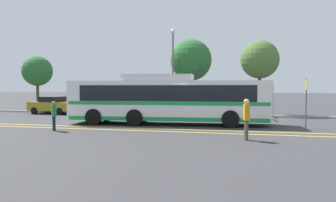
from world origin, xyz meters
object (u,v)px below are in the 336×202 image
at_px(street_lamp, 173,59).
at_px(tree_2, 260,60).
at_px(pedestrian_1, 246,117).
at_px(tree_0, 37,71).
at_px(transit_bus, 168,99).
at_px(parked_car_1, 118,107).
at_px(tree_1, 191,60).
at_px(pedestrian_0, 54,114).
at_px(bus_stop_sign, 306,98).
at_px(parked_car_0, 54,105).

height_order(street_lamp, tree_2, street_lamp).
xyz_separation_m(pedestrian_1, tree_2, (1.07, 13.92, 3.55)).
relative_size(pedestrian_1, street_lamp, 0.25).
bearing_deg(tree_0, transit_bus, -31.10).
height_order(parked_car_1, tree_1, tree_1).
xyz_separation_m(pedestrian_1, street_lamp, (-6.18, 13.01, 3.70)).
relative_size(transit_bus, tree_2, 2.03).
bearing_deg(pedestrian_0, bus_stop_sign, -113.00).
distance_m(parked_car_0, pedestrian_0, 11.54).
relative_size(parked_car_0, tree_0, 0.76).
bearing_deg(tree_2, bus_stop_sign, -77.02).
bearing_deg(transit_bus, tree_1, 176.40).
distance_m(pedestrian_0, tree_2, 17.51).
bearing_deg(parked_car_0, pedestrian_1, 60.79).
distance_m(parked_car_1, bus_stop_sign, 14.36).
xyz_separation_m(bus_stop_sign, street_lamp, (-9.38, 8.33, 3.01)).
distance_m(parked_car_1, pedestrian_1, 14.26).
xyz_separation_m(pedestrian_1, tree_1, (-4.94, 15.09, 3.72)).
xyz_separation_m(pedestrian_0, tree_2, (10.97, 13.14, 3.70)).
bearing_deg(pedestrian_0, pedestrian_1, -134.07).
xyz_separation_m(bus_stop_sign, tree_2, (-2.13, 9.25, 2.86)).
distance_m(bus_stop_sign, tree_0, 25.96).
bearing_deg(street_lamp, parked_car_0, -165.79).
xyz_separation_m(pedestrian_0, bus_stop_sign, (13.10, 3.89, 0.84)).
distance_m(tree_0, tree_1, 15.74).
height_order(bus_stop_sign, tree_2, tree_2).
bearing_deg(pedestrian_0, tree_0, -1.81).
xyz_separation_m(bus_stop_sign, tree_0, (-23.85, 10.02, 2.18)).
distance_m(transit_bus, bus_stop_sign, 7.95).
bearing_deg(tree_0, parked_car_1, -23.43).
xyz_separation_m(pedestrian_1, bus_stop_sign, (3.20, 4.67, 0.69)).
height_order(parked_car_0, parked_car_1, parked_car_0).
relative_size(parked_car_0, pedestrian_0, 2.64).
height_order(bus_stop_sign, tree_1, tree_1).
bearing_deg(tree_0, bus_stop_sign, -22.78).
distance_m(tree_0, tree_2, 21.75).
xyz_separation_m(pedestrian_0, street_lamp, (3.72, 12.22, 3.85)).
distance_m(transit_bus, parked_car_1, 7.36).
distance_m(parked_car_0, parked_car_1, 6.10).
bearing_deg(transit_bus, pedestrian_0, -54.90).
height_order(parked_car_0, pedestrian_1, pedestrian_1).
bearing_deg(tree_1, parked_car_1, -135.71).
distance_m(tree_1, tree_2, 6.12).
relative_size(parked_car_0, tree_2, 0.67).
bearing_deg(street_lamp, tree_1, 59.35).
relative_size(pedestrian_1, tree_1, 0.27).
height_order(parked_car_1, bus_stop_sign, bus_stop_sign).
relative_size(transit_bus, parked_car_1, 2.77).
relative_size(parked_car_1, tree_0, 0.84).
bearing_deg(tree_0, pedestrian_1, -35.42).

